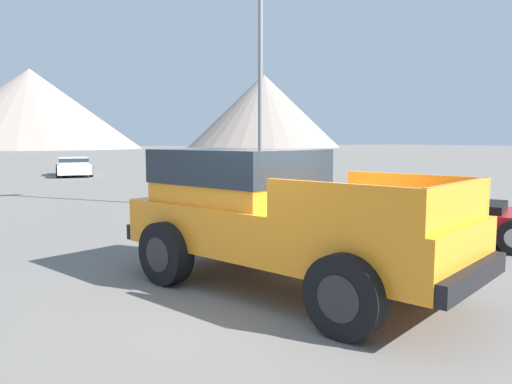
{
  "coord_description": "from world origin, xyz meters",
  "views": [
    {
      "loc": [
        -3.48,
        -5.79,
        2.16
      ],
      "look_at": [
        0.35,
        1.15,
        1.32
      ],
      "focal_mm": 35.0,
      "sensor_mm": 36.0,
      "label": 1
    }
  ],
  "objects_px": {
    "red_convertible_car": "(454,220)",
    "parked_car_blue": "(206,162)",
    "orange_pickup_truck": "(271,209)",
    "parked_car_white": "(74,166)",
    "street_lamp_post": "(260,44)"
  },
  "relations": [
    {
      "from": "red_convertible_car",
      "to": "parked_car_blue",
      "type": "relative_size",
      "value": 1.0
    },
    {
      "from": "parked_car_blue",
      "to": "orange_pickup_truck",
      "type": "bearing_deg",
      "value": 14.36
    },
    {
      "from": "parked_car_white",
      "to": "street_lamp_post",
      "type": "relative_size",
      "value": 0.57
    },
    {
      "from": "parked_car_blue",
      "to": "street_lamp_post",
      "type": "xyz_separation_m",
      "value": [
        -6.81,
        -20.12,
        4.43
      ]
    },
    {
      "from": "parked_car_white",
      "to": "orange_pickup_truck",
      "type": "bearing_deg",
      "value": 94.71
    },
    {
      "from": "parked_car_white",
      "to": "street_lamp_post",
      "type": "height_order",
      "value": "street_lamp_post"
    },
    {
      "from": "red_convertible_car",
      "to": "parked_car_white",
      "type": "distance_m",
      "value": 24.6
    },
    {
      "from": "red_convertible_car",
      "to": "parked_car_white",
      "type": "xyz_separation_m",
      "value": [
        -3.97,
        24.28,
        0.13
      ]
    },
    {
      "from": "orange_pickup_truck",
      "to": "parked_car_blue",
      "type": "xyz_separation_m",
      "value": [
        10.58,
        27.12,
        -0.57
      ]
    },
    {
      "from": "orange_pickup_truck",
      "to": "street_lamp_post",
      "type": "distance_m",
      "value": 8.83
    },
    {
      "from": "red_convertible_car",
      "to": "parked_car_white",
      "type": "bearing_deg",
      "value": 69.38
    },
    {
      "from": "orange_pickup_truck",
      "to": "parked_car_blue",
      "type": "distance_m",
      "value": 29.11
    },
    {
      "from": "parked_car_blue",
      "to": "street_lamp_post",
      "type": "relative_size",
      "value": 0.52
    },
    {
      "from": "orange_pickup_truck",
      "to": "red_convertible_car",
      "type": "bearing_deg",
      "value": -9.54
    },
    {
      "from": "parked_car_white",
      "to": "parked_car_blue",
      "type": "bearing_deg",
      "value": -161.17
    }
  ]
}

